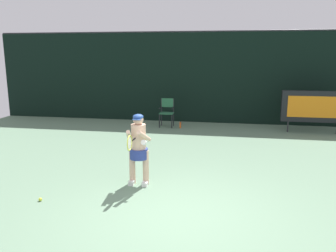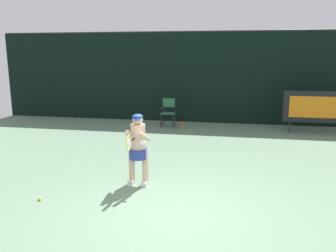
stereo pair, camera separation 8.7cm
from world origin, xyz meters
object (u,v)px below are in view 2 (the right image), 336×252
at_px(umpire_chair, 168,111).
at_px(tennis_racket, 129,143).
at_px(scoreboard, 316,107).
at_px(water_bottle, 182,125).
at_px(tennis_player, 138,146).
at_px(tennis_ball_loose, 40,199).

bearing_deg(umpire_chair, tennis_racket, -86.09).
height_order(scoreboard, tennis_racket, scoreboard).
distance_m(water_bottle, tennis_player, 5.85).
bearing_deg(water_bottle, tennis_racket, -90.98).
height_order(scoreboard, tennis_player, tennis_player).
bearing_deg(tennis_racket, water_bottle, 76.67).
height_order(water_bottle, tennis_player, tennis_player).
xyz_separation_m(scoreboard, water_bottle, (-4.73, -0.03, -0.82)).
relative_size(scoreboard, umpire_chair, 2.04).
xyz_separation_m(scoreboard, tennis_player, (-4.80, -5.83, -0.09)).
distance_m(scoreboard, umpire_chair, 5.29).
relative_size(tennis_racket, tennis_ball_loose, 8.85).
bearing_deg(tennis_ball_loose, scoreboard, 47.44).
relative_size(umpire_chair, tennis_racket, 1.79).
distance_m(tennis_player, tennis_ball_loose, 2.19).
xyz_separation_m(umpire_chair, tennis_racket, (0.44, -6.51, 0.44)).
height_order(scoreboard, tennis_ball_loose, scoreboard).
height_order(umpire_chair, water_bottle, umpire_chair).
distance_m(tennis_racket, tennis_ball_loose, 2.02).
xyz_separation_m(water_bottle, tennis_ball_loose, (-1.72, -6.99, -0.09)).
relative_size(water_bottle, tennis_ball_loose, 3.90).
bearing_deg(water_bottle, scoreboard, 0.31).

